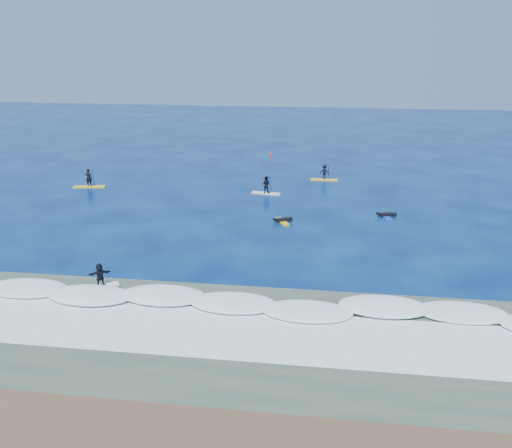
# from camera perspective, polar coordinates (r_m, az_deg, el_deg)

# --- Properties ---
(ground) EXTENTS (160.00, 160.00, 0.00)m
(ground) POSITION_cam_1_polar(r_m,az_deg,el_deg) (40.38, -1.15, -1.74)
(ground) COLOR #031040
(ground) RESTS_ON ground
(wet_sand_strip) EXTENTS (90.00, 5.00, 0.08)m
(wet_sand_strip) POSITION_cam_1_polar(r_m,az_deg,el_deg) (21.99, -10.73, -21.15)
(wet_sand_strip) COLOR #4F3625
(wet_sand_strip) RESTS_ON ground
(shallow_water) EXTENTS (90.00, 13.00, 0.01)m
(shallow_water) POSITION_cam_1_polar(r_m,az_deg,el_deg) (27.90, -5.81, -11.55)
(shallow_water) COLOR #324536
(shallow_water) RESTS_ON ground
(breaking_wave) EXTENTS (40.00, 6.00, 0.30)m
(breaking_wave) POSITION_cam_1_polar(r_m,az_deg,el_deg) (31.33, -4.08, -7.97)
(breaking_wave) COLOR white
(breaking_wave) RESTS_ON ground
(whitewater) EXTENTS (34.00, 5.00, 0.02)m
(whitewater) POSITION_cam_1_polar(r_m,az_deg,el_deg) (28.75, -5.34, -10.58)
(whitewater) COLOR silver
(whitewater) RESTS_ON ground
(sup_paddler_left) EXTENTS (3.08, 1.28, 2.10)m
(sup_paddler_left) POSITION_cam_1_polar(r_m,az_deg,el_deg) (56.94, -16.36, 4.19)
(sup_paddler_left) COLOR yellow
(sup_paddler_left) RESTS_ON ground
(sup_paddler_center) EXTENTS (2.80, 1.14, 1.91)m
(sup_paddler_center) POSITION_cam_1_polar(r_m,az_deg,el_deg) (52.31, 1.01, 3.79)
(sup_paddler_center) COLOR silver
(sup_paddler_center) RESTS_ON ground
(sup_paddler_right) EXTENTS (2.66, 0.77, 1.85)m
(sup_paddler_right) POSITION_cam_1_polar(r_m,az_deg,el_deg) (57.75, 6.86, 5.07)
(sup_paddler_right) COLOR yellow
(sup_paddler_right) RESTS_ON ground
(prone_paddler_near) EXTENTS (1.53, 2.05, 0.42)m
(prone_paddler_near) POSITION_cam_1_polar(r_m,az_deg,el_deg) (44.51, 2.67, 0.37)
(prone_paddler_near) COLOR gold
(prone_paddler_near) RESTS_ON ground
(prone_paddler_far) EXTENTS (1.66, 2.14, 0.44)m
(prone_paddler_far) POSITION_cam_1_polar(r_m,az_deg,el_deg) (46.91, 12.89, 0.87)
(prone_paddler_far) COLOR #183CB9
(prone_paddler_far) RESTS_ON ground
(wave_surfer) EXTENTS (2.03, 1.53, 1.47)m
(wave_surfer) POSITION_cam_1_polar(r_m,az_deg,el_deg) (33.74, -15.33, -5.08)
(wave_surfer) COLOR white
(wave_surfer) RESTS_ON breaking_wave
(marker_buoy) EXTENTS (0.26, 0.26, 0.62)m
(marker_buoy) POSITION_cam_1_polar(r_m,az_deg,el_deg) (68.74, 1.47, 6.94)
(marker_buoy) COLOR #FF2F16
(marker_buoy) RESTS_ON ground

